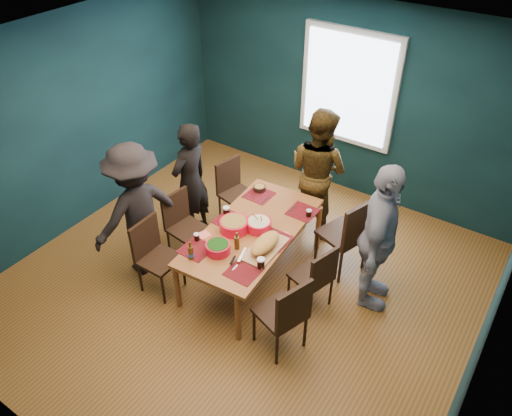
% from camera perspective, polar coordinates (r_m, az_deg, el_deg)
% --- Properties ---
extents(room, '(5.01, 5.01, 2.71)m').
position_cam_1_polar(room, '(5.22, -0.13, 3.83)').
color(room, '#945A2B').
rests_on(room, ground).
extents(dining_table, '(1.05, 1.90, 0.70)m').
position_cam_1_polar(dining_table, '(5.58, -0.46, -3.03)').
color(dining_table, brown).
rests_on(dining_table, floor).
extents(chair_left_far, '(0.48, 0.48, 0.89)m').
position_cam_1_polar(chair_left_far, '(6.55, -2.62, 2.42)').
color(chair_left_far, black).
rests_on(chair_left_far, floor).
extents(chair_left_mid, '(0.44, 0.44, 0.87)m').
position_cam_1_polar(chair_left_mid, '(6.05, -8.49, -1.43)').
color(chair_left_mid, black).
rests_on(chair_left_mid, floor).
extents(chair_left_near, '(0.41, 0.41, 0.90)m').
position_cam_1_polar(chair_left_near, '(5.65, -11.68, -4.82)').
color(chair_left_near, black).
rests_on(chair_left_near, floor).
extents(chair_right_far, '(0.59, 0.59, 1.04)m').
position_cam_1_polar(chair_right_far, '(5.77, 10.64, -2.66)').
color(chair_right_far, black).
rests_on(chair_right_far, floor).
extents(chair_right_mid, '(0.47, 0.47, 0.84)m').
position_cam_1_polar(chair_right_mid, '(5.35, 6.96, -7.57)').
color(chair_right_mid, black).
rests_on(chair_right_mid, floor).
extents(chair_right_near, '(0.54, 0.54, 0.95)m').
position_cam_1_polar(chair_right_near, '(4.89, 3.49, -11.75)').
color(chair_right_near, black).
rests_on(chair_right_near, floor).
extents(person_far_left, '(0.40, 0.59, 1.57)m').
position_cam_1_polar(person_far_left, '(6.22, -7.51, 3.03)').
color(person_far_left, black).
rests_on(person_far_left, floor).
extents(person_back, '(0.92, 0.78, 1.69)m').
position_cam_1_polar(person_back, '(6.31, 7.10, 4.24)').
color(person_back, black).
rests_on(person_back, floor).
extents(person_right, '(0.66, 1.10, 1.75)m').
position_cam_1_polar(person_right, '(5.30, 13.82, -3.48)').
color(person_right, white).
rests_on(person_right, floor).
extents(person_near_left, '(0.86, 1.20, 1.67)m').
position_cam_1_polar(person_near_left, '(5.75, -13.46, -0.31)').
color(person_near_left, black).
rests_on(person_near_left, floor).
extents(bowl_salad, '(0.32, 0.32, 0.13)m').
position_cam_1_polar(bowl_salad, '(5.50, -2.54, -1.97)').
color(bowl_salad, red).
rests_on(bowl_salad, dining_table).
extents(bowl_dumpling, '(0.28, 0.28, 0.26)m').
position_cam_1_polar(bowl_dumpling, '(5.51, 0.31, -1.92)').
color(bowl_dumpling, red).
rests_on(bowl_dumpling, dining_table).
extents(bowl_herbs, '(0.26, 0.26, 0.11)m').
position_cam_1_polar(bowl_herbs, '(5.23, -4.36, -4.53)').
color(bowl_herbs, red).
rests_on(bowl_herbs, dining_table).
extents(cutting_board, '(0.34, 0.70, 0.16)m').
position_cam_1_polar(cutting_board, '(5.24, 1.02, -4.22)').
color(cutting_board, tan).
rests_on(cutting_board, dining_table).
extents(small_bowl, '(0.15, 0.15, 0.06)m').
position_cam_1_polar(small_bowl, '(6.13, 0.40, 2.29)').
color(small_bowl, black).
rests_on(small_bowl, dining_table).
extents(beer_bottle_a, '(0.06, 0.06, 0.22)m').
position_cam_1_polar(beer_bottle_a, '(5.17, -7.46, -5.09)').
color(beer_bottle_a, '#492E0D').
rests_on(beer_bottle_a, dining_table).
extents(beer_bottle_b, '(0.06, 0.06, 0.22)m').
position_cam_1_polar(beer_bottle_b, '(5.25, -2.20, -3.94)').
color(beer_bottle_b, '#492E0D').
rests_on(beer_bottle_b, dining_table).
extents(cola_glass_a, '(0.06, 0.06, 0.09)m').
position_cam_1_polar(cola_glass_a, '(5.41, -6.80, -3.28)').
color(cola_glass_a, black).
rests_on(cola_glass_a, dining_table).
extents(cola_glass_b, '(0.08, 0.08, 0.12)m').
position_cam_1_polar(cola_glass_b, '(5.04, 0.56, -6.29)').
color(cola_glass_b, black).
rests_on(cola_glass_b, dining_table).
extents(cola_glass_c, '(0.06, 0.06, 0.09)m').
position_cam_1_polar(cola_glass_c, '(5.73, 6.05, -0.56)').
color(cola_glass_c, black).
rests_on(cola_glass_c, dining_table).
extents(cola_glass_d, '(0.08, 0.08, 0.11)m').
position_cam_1_polar(cola_glass_d, '(5.72, -3.39, -0.33)').
color(cola_glass_d, black).
rests_on(cola_glass_d, dining_table).
extents(napkin_a, '(0.16, 0.16, 0.00)m').
position_cam_1_polar(napkin_a, '(5.46, 3.37, -3.28)').
color(napkin_a, '#FB7169').
rests_on(napkin_a, dining_table).
extents(napkin_b, '(0.16, 0.16, 0.00)m').
position_cam_1_polar(napkin_b, '(5.50, -5.98, -3.05)').
color(napkin_b, '#FB7169').
rests_on(napkin_b, dining_table).
extents(napkin_c, '(0.16, 0.16, 0.00)m').
position_cam_1_polar(napkin_c, '(5.00, -1.68, -7.74)').
color(napkin_c, '#FB7169').
rests_on(napkin_c, dining_table).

